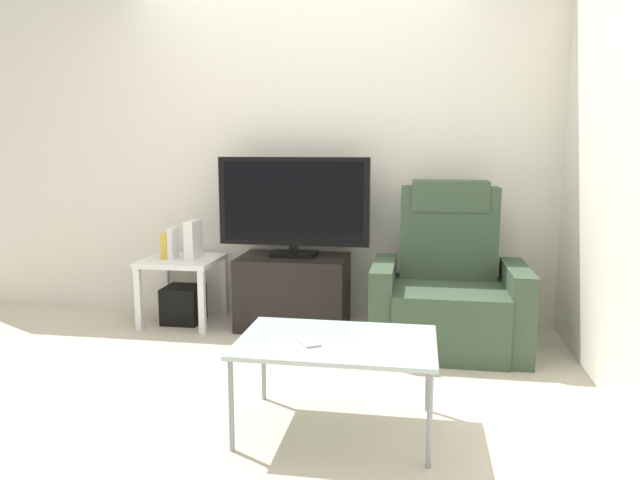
% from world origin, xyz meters
% --- Properties ---
extents(ground_plane, '(6.40, 6.40, 0.00)m').
position_xyz_m(ground_plane, '(0.00, 0.00, 0.00)').
color(ground_plane, beige).
extents(wall_back, '(6.40, 0.06, 2.60)m').
position_xyz_m(wall_back, '(0.00, 1.13, 1.30)').
color(wall_back, silver).
rests_on(wall_back, ground).
extents(wall_side, '(0.06, 4.48, 2.60)m').
position_xyz_m(wall_side, '(1.88, 0.00, 1.30)').
color(wall_side, silver).
rests_on(wall_side, ground).
extents(tv_stand, '(0.78, 0.49, 0.52)m').
position_xyz_m(tv_stand, '(-0.02, 0.82, 0.26)').
color(tv_stand, black).
rests_on(tv_stand, ground).
extents(television, '(1.09, 0.20, 0.71)m').
position_xyz_m(television, '(-0.02, 0.84, 0.90)').
color(television, black).
rests_on(television, tv_stand).
extents(recliner_armchair, '(0.98, 0.78, 1.08)m').
position_xyz_m(recliner_armchair, '(1.06, 0.58, 0.37)').
color(recliner_armchair, '#384C38').
rests_on(recliner_armchair, ground).
extents(side_table, '(0.54, 0.54, 0.49)m').
position_xyz_m(side_table, '(-0.86, 0.80, 0.41)').
color(side_table, white).
rests_on(side_table, ground).
extents(subwoofer_box, '(0.27, 0.27, 0.27)m').
position_xyz_m(subwoofer_box, '(-0.86, 0.80, 0.14)').
color(subwoofer_box, black).
rests_on(subwoofer_box, ground).
extents(book_leftmost, '(0.05, 0.13, 0.19)m').
position_xyz_m(book_leftmost, '(-0.96, 0.78, 0.58)').
color(book_leftmost, gold).
rests_on(book_leftmost, side_table).
extents(book_middle, '(0.04, 0.13, 0.23)m').
position_xyz_m(book_middle, '(-0.92, 0.78, 0.60)').
color(book_middle, white).
rests_on(book_middle, side_table).
extents(game_console, '(0.07, 0.20, 0.28)m').
position_xyz_m(game_console, '(-0.77, 0.81, 0.63)').
color(game_console, white).
rests_on(game_console, side_table).
extents(coffee_table, '(0.90, 0.60, 0.44)m').
position_xyz_m(coffee_table, '(0.51, -0.72, 0.41)').
color(coffee_table, '#B2C6C1').
rests_on(coffee_table, ground).
extents(cell_phone, '(0.14, 0.16, 0.01)m').
position_xyz_m(cell_phone, '(0.38, -0.78, 0.44)').
color(cell_phone, '#B7B7BC').
rests_on(cell_phone, coffee_table).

